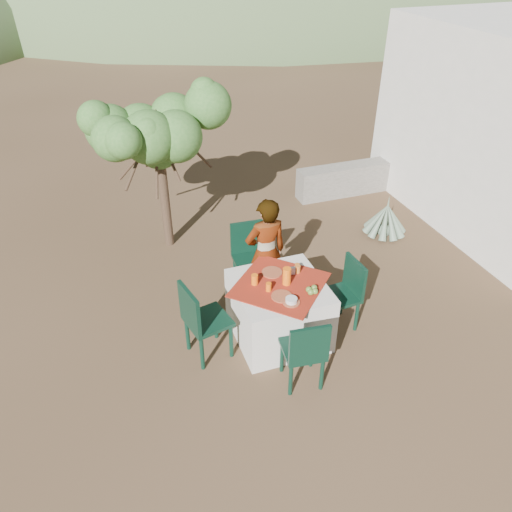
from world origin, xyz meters
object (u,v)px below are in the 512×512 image
(chair_far, at_px, (249,253))
(juice_pitcher, at_px, (287,276))
(chair_near, at_px, (305,351))
(chair_left, at_px, (201,319))
(chair_right, at_px, (345,291))
(table, at_px, (279,310))
(agave, at_px, (386,220))
(shrub_tree, at_px, (162,138))
(person, at_px, (266,253))

(chair_far, relative_size, juice_pitcher, 4.50)
(chair_near, distance_m, chair_left, 1.20)
(chair_near, xyz_separation_m, chair_right, (0.86, 0.76, 0.00))
(table, relative_size, chair_left, 1.32)
(chair_near, relative_size, chair_left, 0.93)
(juice_pitcher, bearing_deg, chair_near, -98.13)
(agave, bearing_deg, table, -146.29)
(chair_near, height_order, shrub_tree, shrub_tree)
(table, xyz_separation_m, chair_far, (-0.01, 1.06, 0.14))
(chair_left, distance_m, chair_right, 1.76)
(chair_near, distance_m, agave, 3.55)
(chair_right, xyz_separation_m, person, (-0.74, 0.74, 0.24))
(chair_far, bearing_deg, person, -73.11)
(table, distance_m, person, 0.77)
(table, bearing_deg, juice_pitcher, -10.51)
(chair_left, bearing_deg, agave, -76.39)
(table, relative_size, chair_far, 1.38)
(chair_far, relative_size, person, 0.63)
(table, distance_m, chair_near, 0.84)
(table, xyz_separation_m, juice_pitcher, (0.08, -0.01, 0.49))
(table, xyz_separation_m, chair_left, (-0.94, -0.04, 0.17))
(table, bearing_deg, chair_far, 90.80)
(chair_near, distance_m, person, 1.53)
(chair_left, xyz_separation_m, chair_right, (1.76, -0.03, -0.04))
(person, xyz_separation_m, shrub_tree, (-0.85, 1.88, 0.94))
(chair_left, distance_m, shrub_tree, 2.83)
(chair_far, bearing_deg, chair_near, -87.60)
(chair_left, relative_size, shrub_tree, 0.46)
(table, relative_size, chair_near, 1.42)
(table, distance_m, chair_right, 0.83)
(chair_far, xyz_separation_m, chair_left, (-0.93, -1.09, 0.03))
(chair_far, relative_size, chair_left, 0.95)
(chair_near, height_order, person, person)
(shrub_tree, xyz_separation_m, agave, (3.25, -0.90, -1.44))
(agave, relative_size, juice_pitcher, 3.52)
(agave, bearing_deg, juice_pitcher, -145.23)
(chair_right, distance_m, juice_pitcher, 0.83)
(table, distance_m, chair_far, 1.07)
(juice_pitcher, bearing_deg, shrub_tree, 108.34)
(chair_right, distance_m, person, 1.08)
(chair_left, height_order, juice_pitcher, chair_left)
(chair_far, height_order, chair_left, chair_left)
(table, relative_size, person, 0.87)
(chair_far, distance_m, chair_right, 1.40)
(chair_right, xyz_separation_m, juice_pitcher, (-0.74, 0.06, 0.36))
(chair_far, height_order, person, person)
(agave, distance_m, juice_pitcher, 2.99)
(agave, xyz_separation_m, juice_pitcher, (-2.40, -1.67, 0.62))
(chair_left, distance_m, juice_pitcher, 1.07)
(chair_far, distance_m, juice_pitcher, 1.13)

